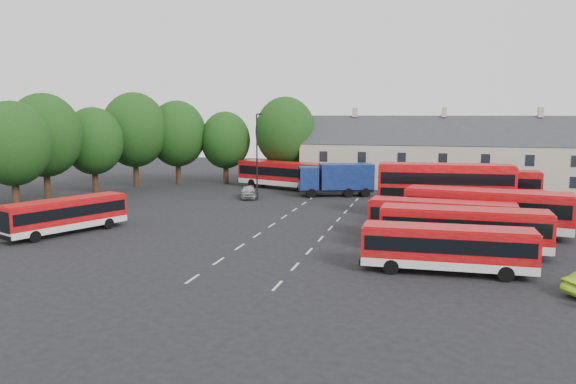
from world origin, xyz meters
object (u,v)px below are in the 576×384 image
bus_dd_south (445,187)px  bus_west (66,213)px  box_truck (337,178)px  bus_row_a (447,245)px  lamppost (257,154)px  silver_car (249,192)px

bus_dd_south → bus_west: (-28.56, -14.81, -1.11)m
box_truck → bus_row_a: bearing=-87.9°
box_truck → lamppost: 9.65m
bus_west → silver_car: (7.74, 21.34, -0.92)m
bus_west → silver_car: size_ratio=2.28×
lamppost → box_truck: bearing=29.0°
lamppost → bus_west: bearing=-113.0°
box_truck → silver_car: bearing=-175.6°
bus_row_a → silver_car: bearing=128.3°
bus_dd_south → box_truck: bus_dd_south is taller
silver_car → bus_row_a: bearing=-70.3°
bus_row_a → bus_dd_south: (0.09, 18.71, 1.09)m
bus_west → bus_dd_south: bearing=-39.6°
bus_row_a → silver_car: bus_row_a is taller
silver_car → bus_dd_south: bearing=-37.1°
silver_car → lamppost: lamppost is taller
bus_west → silver_car: bearing=3.0°
silver_car → lamppost: bearing=-39.0°
box_truck → silver_car: (-9.21, -4.05, -1.32)m
bus_row_a → silver_car: (-20.73, 25.25, -0.94)m
bus_row_a → bus_west: size_ratio=1.01×
bus_west → lamppost: 22.99m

